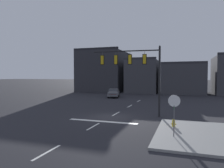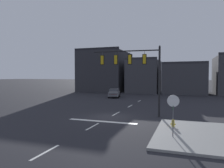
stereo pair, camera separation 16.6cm
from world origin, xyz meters
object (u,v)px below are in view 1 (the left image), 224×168
Objects in this scene: signal_mast_near_side at (136,66)px; fire_hydrant at (174,124)px; car_lot_nearside at (114,93)px; stop_sign at (174,106)px.

signal_mast_near_side is 9.33× the size of fire_hydrant.
signal_mast_near_side reaches higher than car_lot_nearside.
signal_mast_near_side is 18.67m from car_lot_nearside.
car_lot_nearside is at bearing 115.47° from signal_mast_near_side.
fire_hydrant is (-0.14, 2.73, -1.82)m from stop_sign.
signal_mast_near_side is at bearing 120.16° from stop_sign.
stop_sign is at bearing -87.16° from fire_hydrant.
stop_sign reaches higher than fire_hydrant.
fire_hydrant is at bearing -47.08° from signal_mast_near_side.
fire_hydrant is (3.87, -4.16, -4.69)m from signal_mast_near_side.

